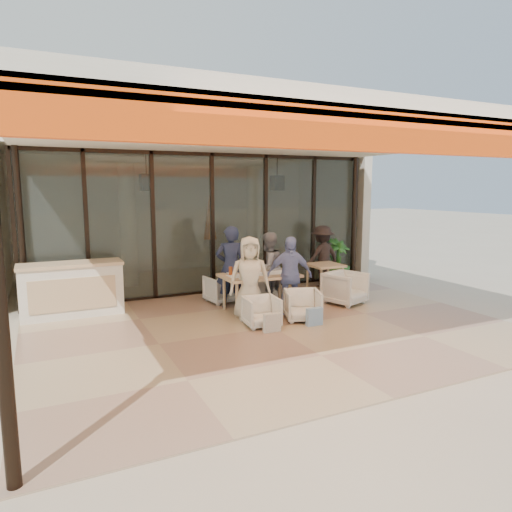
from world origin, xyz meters
The scene contains 21 objects.
ground centered at (0.00, 0.00, 0.00)m, with size 70.00×70.00×0.00m, color #C6B293.
terrace_floor centered at (0.00, 0.00, 0.01)m, with size 8.00×6.00×0.01m, color tan.
terrace_structure centered at (0.00, -0.26, 3.25)m, with size 8.00×6.00×3.40m.
glass_storefront centered at (0.00, 3.00, 1.60)m, with size 8.08×0.10×3.20m.
interior_block centered at (0.01, 5.31, 2.23)m, with size 9.05×3.62×3.52m.
host_counter centered at (-3.08, 2.30, 0.53)m, with size 1.85×0.65×1.04m.
dining_table centered at (0.28, 1.14, 0.69)m, with size 1.50×0.90×0.93m.
chair_far_left centered at (-0.13, 2.08, 0.32)m, with size 0.63×0.59×0.65m, color white.
chair_far_right centered at (0.71, 2.08, 0.37)m, with size 0.71×0.67×0.73m, color white.
chair_near_left centered at (-0.13, 0.18, 0.30)m, with size 0.58×0.54×0.59m, color white.
chair_near_right centered at (0.71, 0.18, 0.32)m, with size 0.62×0.58×0.64m, color white.
diner_navy centered at (-0.13, 1.58, 0.84)m, with size 0.61×0.40×1.68m, color #1B233C.
diner_grey centered at (0.71, 1.58, 0.76)m, with size 0.74×0.57×1.51m, color slate.
diner_cream centered at (-0.13, 0.68, 0.78)m, with size 0.76×0.49×1.55m, color beige.
diner_periwinkle centered at (0.71, 0.68, 0.76)m, with size 0.89×0.37×1.52m, color #7180BD.
tote_bag_cream centered at (-0.13, -0.22, 0.17)m, with size 0.30×0.10×0.34m, color silver.
tote_bag_blue centered at (0.71, -0.22, 0.17)m, with size 0.30×0.10×0.34m, color #99BFD8.
side_table centered at (2.13, 1.58, 0.64)m, with size 0.70×0.70×0.74m.
side_chair centered at (2.13, 0.83, 0.38)m, with size 0.74×0.69×0.76m, color white.
standing_woman centered at (2.64, 2.46, 0.76)m, with size 0.98×0.57×1.52m, color black.
potted_palm centered at (3.19, 2.60, 0.58)m, with size 0.65×0.65×1.16m, color #1E5919.
Camera 1 is at (-3.56, -6.78, 2.43)m, focal length 32.00 mm.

